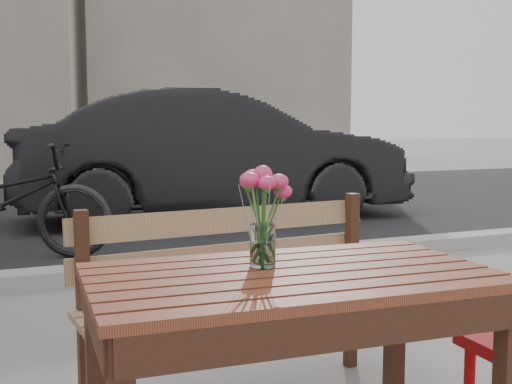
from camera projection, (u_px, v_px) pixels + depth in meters
street at (69, 233)px, 6.53m from camera, size 30.00×8.12×0.12m
backdrop_buildings at (21, 16)px, 14.75m from camera, size 15.50×4.00×8.00m
main_table at (292, 311)px, 1.85m from camera, size 1.19×0.74×0.71m
main_bench at (239, 278)px, 2.62m from camera, size 1.37×0.50×0.84m
main_vase at (263, 204)px, 1.88m from camera, size 0.16×0.16×0.30m
parked_car at (212, 156)px, 7.69m from camera, size 4.72×2.01×1.52m
bicycle at (0, 201)px, 5.39m from camera, size 1.98×1.27×0.98m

